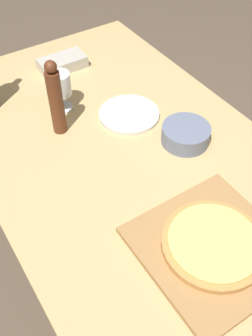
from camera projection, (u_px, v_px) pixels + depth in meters
ground_plane at (142, 287)px, 1.74m from camera, size 12.00×12.00×0.00m
dining_table at (148, 192)px, 1.26m from camera, size 0.90×1.79×0.74m
cutting_board at (212, 247)px, 1.02m from camera, size 0.36×0.36×0.02m
pizza at (214, 243)px, 1.00m from camera, size 0.27×0.27×0.02m
pepper_mill at (56, 99)px, 1.25m from camera, size 0.05×0.05×0.27m
wine_glass at (59, 85)px, 1.35m from camera, size 0.08×0.08×0.14m
small_bowl at (186, 134)px, 1.28m from camera, size 0.16×0.16×0.06m
dinner_plate at (129, 114)px, 1.39m from camera, size 0.21×0.21×0.01m
food_container at (62, 63)px, 1.58m from camera, size 0.19×0.10×0.05m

